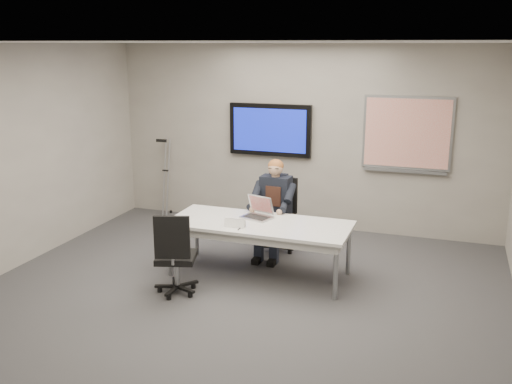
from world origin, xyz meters
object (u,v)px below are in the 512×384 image
(office_chair_near, at_px, (176,269))
(seated_person, at_px, (272,219))
(laptop, at_px, (258,212))
(office_chair_far, at_px, (278,228))
(conference_table, at_px, (259,228))

(office_chair_near, xyz_separation_m, seated_person, (0.66, 1.51, 0.22))
(office_chair_near, xyz_separation_m, laptop, (0.63, 1.06, 0.44))
(office_chair_far, bearing_deg, laptop, -83.01)
(office_chair_far, distance_m, office_chair_near, 1.88)
(office_chair_near, bearing_deg, office_chair_far, -127.70)
(conference_table, relative_size, seated_person, 1.70)
(conference_table, xyz_separation_m, office_chair_far, (-0.04, 0.91, -0.29))
(laptop, bearing_deg, office_chair_far, 104.49)
(office_chair_near, bearing_deg, laptop, -137.52)
(conference_table, bearing_deg, laptop, 112.34)
(conference_table, height_order, laptop, laptop)
(office_chair_near, distance_m, seated_person, 1.67)
(office_chair_far, xyz_separation_m, office_chair_near, (-0.67, -1.76, -0.01))
(seated_person, xyz_separation_m, laptop, (-0.03, -0.46, 0.22))
(office_chair_far, height_order, laptop, office_chair_far)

